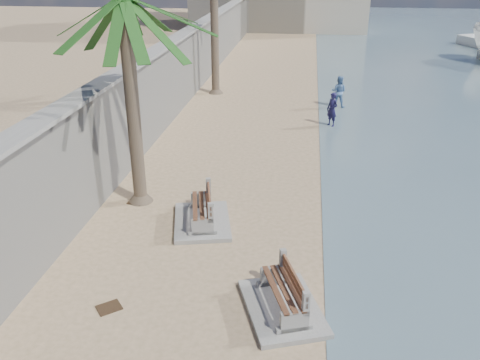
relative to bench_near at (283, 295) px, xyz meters
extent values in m
cube|color=gray|center=(-6.24, 17.36, 1.33)|extent=(0.45, 70.00, 3.50)
cube|color=gray|center=(-6.24, 17.36, 3.13)|extent=(0.80, 70.00, 0.12)
cube|color=gray|center=(0.00, 0.00, -0.36)|extent=(2.25, 2.69, 0.13)
cube|color=gray|center=(-2.60, 3.72, -0.36)|extent=(2.09, 2.66, 0.13)
cylinder|color=brown|center=(-4.87, 4.94, 2.70)|extent=(0.42, 0.42, 6.23)
cylinder|color=brown|center=(-4.90, 19.06, 3.61)|extent=(0.44, 0.44, 8.05)
imported|color=#18153B|center=(1.51, 13.75, 0.48)|extent=(0.77, 0.77, 1.80)
imported|color=#5074A5|center=(1.96, 17.09, 0.47)|extent=(1.01, 0.87, 1.79)
cube|color=#382616|center=(-4.96, 4.92, -0.41)|extent=(0.64, 0.73, 0.03)
cube|color=#382616|center=(-3.91, -0.44, -0.41)|extent=(0.67, 0.65, 0.03)
camera|label=1|loc=(0.26, -9.31, 6.94)|focal=38.00mm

